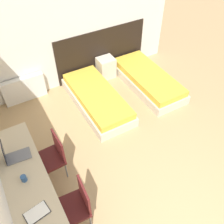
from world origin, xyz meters
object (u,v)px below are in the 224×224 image
object	(u,v)px
bed_near_window	(97,99)
bed_near_door	(148,80)
nightstand	(106,68)
chair_near_notebook	(75,205)
chair_near_laptop	(52,156)
laptop	(13,155)

from	to	relation	value
bed_near_window	bed_near_door	distance (m)	1.35
nightstand	chair_near_notebook	distance (m)	3.58
chair_near_laptop	chair_near_notebook	distance (m)	0.93
bed_near_door	bed_near_window	bearing A→B (deg)	180.00
nightstand	chair_near_laptop	xyz separation A→B (m)	(-2.07, -1.98, 0.22)
bed_near_window	laptop	xyz separation A→B (m)	(-1.90, -1.16, 0.67)
chair_near_laptop	bed_near_window	bearing A→B (deg)	37.39
laptop	nightstand	bearing A→B (deg)	42.06
nightstand	laptop	distance (m)	3.30
bed_near_window	nightstand	bearing A→B (deg)	50.39
bed_near_window	chair_near_laptop	world-z (taller)	chair_near_laptop
chair_near_notebook	nightstand	bearing A→B (deg)	58.42
nightstand	chair_near_notebook	xyz separation A→B (m)	(-2.07, -2.91, 0.22)
nightstand	laptop	bearing A→B (deg)	-142.60
chair_near_laptop	chair_near_notebook	xyz separation A→B (m)	(-0.00, -0.93, 0.00)
bed_near_door	laptop	size ratio (longest dim) A/B	5.41
chair_near_notebook	bed_near_window	bearing A→B (deg)	60.18
bed_near_door	laptop	xyz separation A→B (m)	(-3.26, -1.16, 0.67)
bed_near_window	nightstand	xyz separation A→B (m)	(0.68, 0.82, 0.09)
nightstand	chair_near_notebook	size ratio (longest dim) A/B	0.60
nightstand	chair_near_notebook	world-z (taller)	chair_near_notebook
nightstand	laptop	world-z (taller)	laptop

